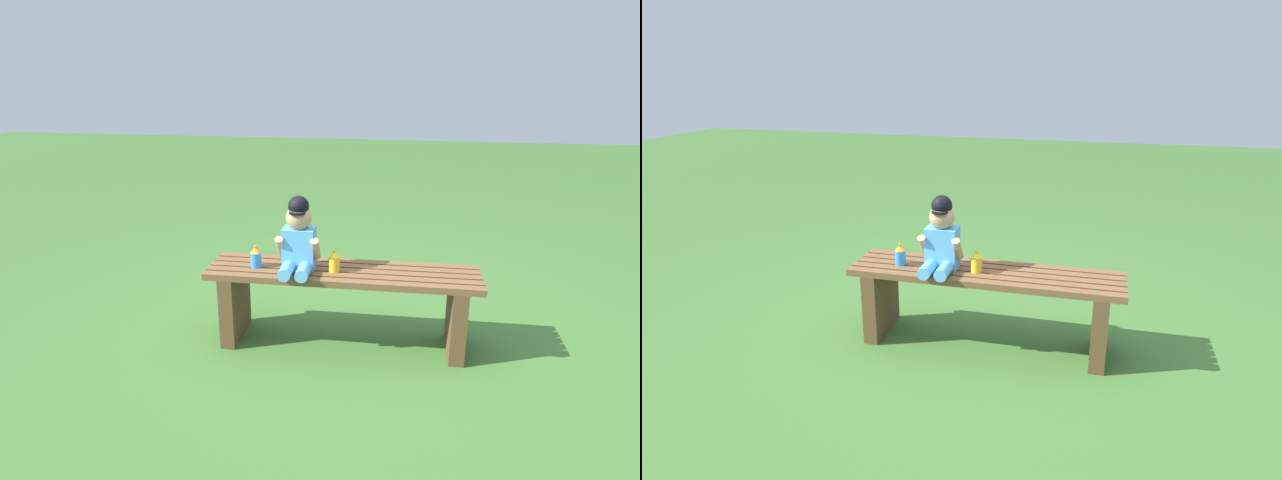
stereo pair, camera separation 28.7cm
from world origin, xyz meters
TOP-DOWN VIEW (x-y plane):
  - ground_plane at (0.00, 0.00)m, footprint 16.00×16.00m
  - park_bench at (0.00, -0.00)m, footprint 1.47×0.35m
  - child_figure at (-0.24, -0.04)m, footprint 0.23×0.27m
  - sippy_cup_left at (-0.47, -0.03)m, footprint 0.06×0.06m
  - sippy_cup_right at (-0.04, -0.03)m, footprint 0.06×0.06m

SIDE VIEW (x-z plane):
  - ground_plane at x=0.00m, z-range 0.00..0.00m
  - park_bench at x=0.00m, z-range 0.07..0.51m
  - sippy_cup_left at x=-0.47m, z-range 0.43..0.56m
  - sippy_cup_right at x=-0.04m, z-range 0.43..0.56m
  - child_figure at x=-0.24m, z-range 0.41..0.82m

